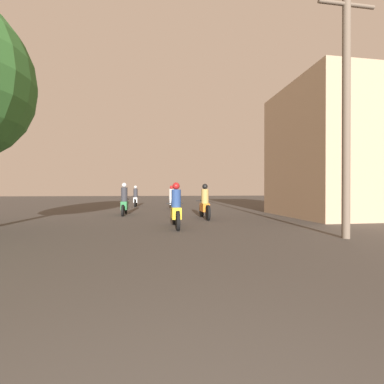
{
  "coord_description": "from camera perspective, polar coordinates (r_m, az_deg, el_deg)",
  "views": [
    {
      "loc": [
        -0.01,
        -0.33,
        1.25
      ],
      "look_at": [
        2.68,
        17.47,
        1.15
      ],
      "focal_mm": 24.0,
      "sensor_mm": 36.0,
      "label": 1
    }
  ],
  "objects": [
    {
      "name": "motorcycle_yellow",
      "position": [
        8.7,
        -3.58,
        -3.9
      ],
      "size": [
        0.6,
        2.02,
        1.53
      ],
      "rotation": [
        0.0,
        0.0,
        -0.01
      ],
      "color": "black",
      "rests_on": "ground_plane"
    },
    {
      "name": "motorcycle_orange",
      "position": [
        11.41,
        2.84,
        -2.85
      ],
      "size": [
        0.6,
        2.07,
        1.55
      ],
      "rotation": [
        0.0,
        0.0,
        0.14
      ],
      "color": "black",
      "rests_on": "ground_plane"
    },
    {
      "name": "motorcycle_green",
      "position": [
        13.61,
        -14.79,
        -2.19
      ],
      "size": [
        0.6,
        2.03,
        1.65
      ],
      "rotation": [
        0.0,
        0.0,
        0.11
      ],
      "color": "black",
      "rests_on": "ground_plane"
    },
    {
      "name": "motorcycle_silver",
      "position": [
        17.58,
        -4.59,
        -1.66
      ],
      "size": [
        0.6,
        1.96,
        1.59
      ],
      "rotation": [
        0.0,
        0.0,
        0.16
      ],
      "color": "black",
      "rests_on": "ground_plane"
    },
    {
      "name": "motorcycle_white",
      "position": [
        20.54,
        -12.43,
        -1.35
      ],
      "size": [
        0.6,
        1.99,
        1.64
      ],
      "rotation": [
        0.0,
        0.0,
        0.06
      ],
      "color": "black",
      "rests_on": "ground_plane"
    },
    {
      "name": "motorcycle_blue",
      "position": [
        25.63,
        -3.8,
        -1.17
      ],
      "size": [
        0.6,
        1.9,
        1.45
      ],
      "rotation": [
        0.0,
        0.0,
        0.09
      ],
      "color": "black",
      "rests_on": "ground_plane"
    },
    {
      "name": "building_right_near",
      "position": [
        14.73,
        30.79,
        7.61
      ],
      "size": [
        5.91,
        5.31,
        6.26
      ],
      "color": "tan",
      "rests_on": "ground_plane"
    },
    {
      "name": "utility_pole_near",
      "position": [
        8.13,
        31.07,
        16.07
      ],
      "size": [
        1.6,
        0.2,
        6.61
      ],
      "color": "#6B5B4C",
      "rests_on": "ground_plane"
    }
  ]
}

